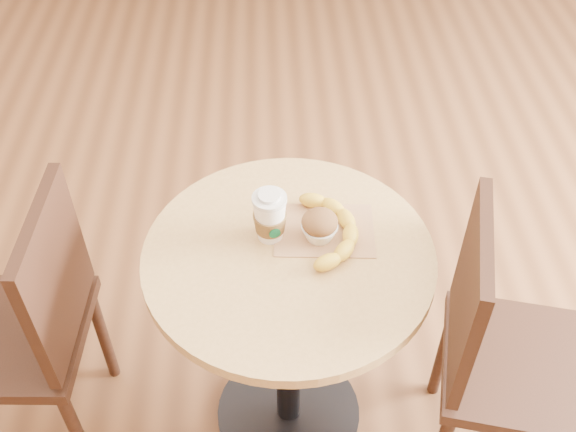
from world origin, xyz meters
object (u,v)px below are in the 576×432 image
at_px(cafe_table, 289,310).
at_px(muffin, 320,226).
at_px(chair_right, 500,351).
at_px(coffee_cup, 270,218).
at_px(banana, 333,229).
at_px(chair_left, 30,325).

xyz_separation_m(cafe_table, muffin, (0.07, 0.04, 0.26)).
height_order(chair_right, muffin, chair_right).
height_order(cafe_table, muffin, muffin).
bearing_deg(coffee_cup, chair_right, -32.56).
height_order(cafe_table, coffee_cup, coffee_cup).
distance_m(coffee_cup, muffin, 0.12).
xyz_separation_m(cafe_table, banana, (0.11, 0.05, 0.24)).
bearing_deg(banana, chair_right, -21.88).
bearing_deg(chair_left, cafe_table, 91.64).
bearing_deg(chair_right, cafe_table, 91.23).
relative_size(cafe_table, chair_left, 0.85).
distance_m(chair_right, banana, 0.53).
height_order(chair_left, coffee_cup, coffee_cup).
distance_m(muffin, banana, 0.04).
bearing_deg(muffin, chair_right, -19.46).
xyz_separation_m(cafe_table, chair_right, (0.53, -0.12, -0.04)).
xyz_separation_m(chair_left, banana, (0.78, 0.04, 0.29)).
bearing_deg(chair_right, banana, 82.20).
height_order(chair_left, muffin, chair_left).
relative_size(chair_right, muffin, 10.03).
bearing_deg(muffin, coffee_cup, 174.38).
xyz_separation_m(chair_left, coffee_cup, (0.63, 0.04, 0.33)).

